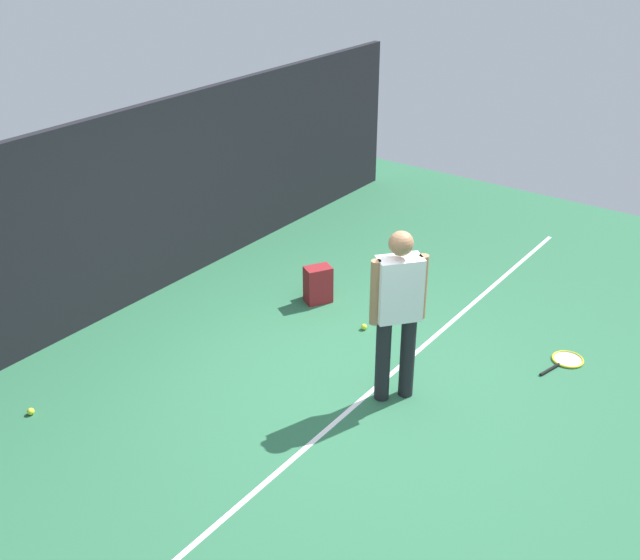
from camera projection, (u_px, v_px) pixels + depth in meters
The scene contains 8 objects.
ground_plane at pixel (353, 382), 7.53m from camera, with size 12.00×12.00×0.00m, color #2D6B47.
back_fence at pixel (133, 208), 8.61m from camera, with size 10.00×0.10×2.22m, color black.
court_line at pixel (373, 390), 7.41m from camera, with size 9.00×0.05×0.00m, color white.
tennis_player at pixel (398, 307), 6.89m from camera, with size 0.45×0.42×1.70m.
tennis_racket at pixel (566, 360), 7.85m from camera, with size 0.64×0.40×0.03m.
backpack at pixel (318, 285), 8.91m from camera, with size 0.37×0.37×0.44m.
tennis_ball_near_player at pixel (364, 327), 8.41m from camera, with size 0.07×0.07×0.07m, color #CCE033.
tennis_ball_by_fence at pixel (31, 411), 7.06m from camera, with size 0.07×0.07×0.07m, color #CCE033.
Camera 1 is at (-5.22, -3.44, 4.33)m, focal length 43.32 mm.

